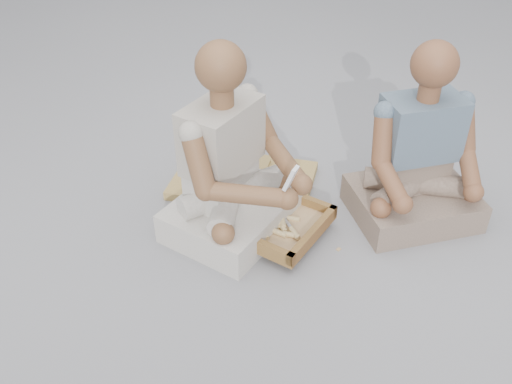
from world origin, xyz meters
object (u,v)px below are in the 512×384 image
(tool_tray, at_px, (266,218))
(companion, at_px, (418,164))
(craftsman, at_px, (231,172))
(carved_panel, at_px, (244,180))

(tool_tray, xyz_separation_m, companion, (0.59, 0.30, 0.20))
(companion, bearing_deg, craftsman, -8.37)
(tool_tray, relative_size, craftsman, 0.68)
(craftsman, bearing_deg, companion, 129.69)
(carved_panel, height_order, craftsman, craftsman)
(tool_tray, bearing_deg, carved_panel, 123.69)
(carved_panel, xyz_separation_m, tool_tray, (0.20, -0.30, 0.04))
(carved_panel, relative_size, craftsman, 0.78)
(carved_panel, relative_size, tool_tray, 1.14)
(carved_panel, bearing_deg, tool_tray, -56.31)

